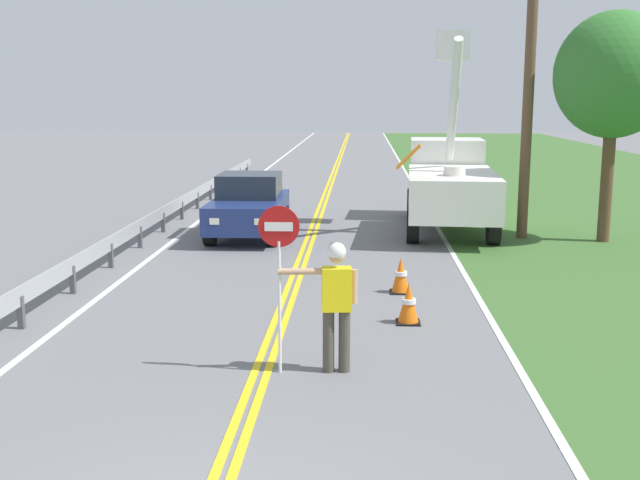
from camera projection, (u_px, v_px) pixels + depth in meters
name	position (u px, v px, depth m)	size (l,w,h in m)	color
centerline_yellow_left	(318.00, 210.00, 25.77)	(0.11, 110.00, 0.01)	yellow
centerline_yellow_right	(323.00, 210.00, 25.76)	(0.11, 110.00, 0.01)	yellow
edge_line_right	(428.00, 211.00, 25.57)	(0.12, 110.00, 0.01)	silver
edge_line_left	(214.00, 209.00, 25.95)	(0.12, 110.00, 0.01)	silver
flagger_worker	(336.00, 299.00, 10.47)	(1.08, 0.28, 1.83)	#474238
stop_sign_paddle	(279.00, 252.00, 10.32)	(0.56, 0.04, 2.33)	silver
utility_bucket_truck	(449.00, 179.00, 22.11)	(3.01, 6.93, 5.58)	white
oncoming_sedan_nearest	(249.00, 206.00, 20.79)	(1.93, 4.11, 1.70)	navy
utility_pole_near	(529.00, 80.00, 19.95)	(1.80, 0.28, 8.01)	brown
traffic_cone_lead	(409.00, 304.00, 12.87)	(0.40, 0.40, 0.70)	orange
traffic_cone_mid	(401.00, 276.00, 14.87)	(0.40, 0.40, 0.70)	orange
guardrail_left_shoulder	(173.00, 208.00, 22.62)	(0.10, 32.00, 0.71)	#9EA0A3
roadside_tree_verge	(614.00, 76.00, 19.44)	(3.00, 3.00, 5.90)	brown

